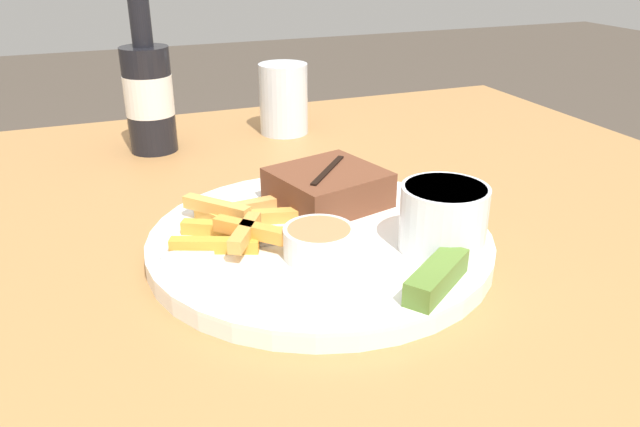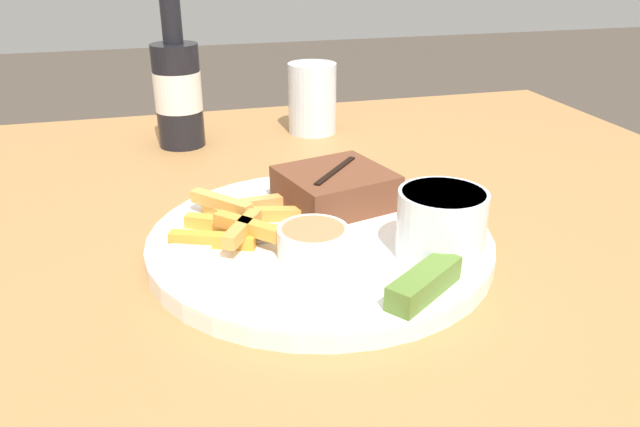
{
  "view_description": "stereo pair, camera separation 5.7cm",
  "coord_description": "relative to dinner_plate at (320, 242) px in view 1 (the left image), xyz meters",
  "views": [
    {
      "loc": [
        -0.19,
        -0.48,
        1.03
      ],
      "look_at": [
        0.0,
        0.0,
        0.8
      ],
      "focal_mm": 35.0,
      "sensor_mm": 36.0,
      "label": 1
    },
    {
      "loc": [
        -0.13,
        -0.5,
        1.03
      ],
      "look_at": [
        0.0,
        0.0,
        0.8
      ],
      "focal_mm": 35.0,
      "sensor_mm": 36.0,
      "label": 2
    }
  ],
  "objects": [
    {
      "name": "steak_portion",
      "position": [
        0.03,
        0.06,
        0.03
      ],
      "size": [
        0.12,
        0.12,
        0.04
      ],
      "color": "brown",
      "rests_on": "dinner_plate"
    },
    {
      "name": "fries_pile",
      "position": [
        -0.07,
        0.03,
        0.02
      ],
      "size": [
        0.14,
        0.13,
        0.02
      ],
      "color": "gold",
      "rests_on": "dinner_plate"
    },
    {
      "name": "dining_table",
      "position": [
        0.0,
        0.0,
        -0.1
      ],
      "size": [
        1.1,
        1.06,
        0.76
      ],
      "color": "#A87542",
      "rests_on": "ground_plane"
    },
    {
      "name": "beer_bottle",
      "position": [
        -0.1,
        0.36,
        0.07
      ],
      "size": [
        0.06,
        0.06,
        0.22
      ],
      "color": "black",
      "rests_on": "dining_table"
    },
    {
      "name": "coleslaw_cup",
      "position": [
        0.09,
        -0.07,
        0.04
      ],
      "size": [
        0.08,
        0.08,
        0.06
      ],
      "color": "white",
      "rests_on": "dinner_plate"
    },
    {
      "name": "fork_utensil",
      "position": [
        -0.08,
        0.0,
        0.01
      ],
      "size": [
        0.13,
        0.02,
        0.0
      ],
      "rotation": [
        0.0,
        0.0,
        6.25
      ],
      "color": "#B7B7BC",
      "rests_on": "dinner_plate"
    },
    {
      "name": "dinner_plate",
      "position": [
        0.0,
        0.0,
        0.0
      ],
      "size": [
        0.32,
        0.32,
        0.02
      ],
      "color": "white",
      "rests_on": "dining_table"
    },
    {
      "name": "drinking_glass",
      "position": [
        0.09,
        0.37,
        0.04
      ],
      "size": [
        0.07,
        0.07,
        0.1
      ],
      "color": "silver",
      "rests_on": "dining_table"
    },
    {
      "name": "pickle_spear",
      "position": [
        0.05,
        -0.12,
        0.02
      ],
      "size": [
        0.08,
        0.06,
        0.02
      ],
      "color": "#567A2D",
      "rests_on": "dinner_plate"
    },
    {
      "name": "dipping_sauce_cup",
      "position": [
        -0.02,
        -0.04,
        0.02
      ],
      "size": [
        0.06,
        0.06,
        0.03
      ],
      "color": "silver",
      "rests_on": "dinner_plate"
    }
  ]
}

